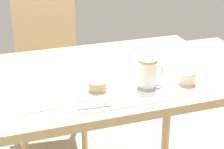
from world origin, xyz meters
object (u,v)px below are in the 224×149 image
Objects in this scene: pastry at (96,86)px; coffee_mug at (148,72)px; dining_table at (86,92)px; pastry_plate at (97,92)px; sugar_bowl at (187,77)px; wooden_chair at (48,68)px.

coffee_mug is at bearing -2.56° from pastry.
pastry_plate is (-0.00, -0.19, 0.09)m from dining_table.
dining_table is at bearing 150.84° from sugar_bowl.
pastry_plate is 2.42× the size of pastry.
dining_table is 1.40× the size of wooden_chair.
dining_table is 17.77× the size of pastry.
sugar_bowl is at bearing -3.32° from pastry.
wooden_chair is 0.94m from pastry_plate.
wooden_chair is at bearing 92.95° from pastry_plate.
pastry_plate is at bearing -91.44° from dining_table.
pastry is (0.00, 0.00, 0.03)m from pastry_plate.
pastry_plate is 0.03m from pastry.
wooden_chair is 8.00× the size of coffee_mug.
pastry_plate is 0.22m from coffee_mug.
dining_table is 0.21m from pastry_plate.
dining_table is 18.30× the size of sugar_bowl.
wooden_chair reaches higher than sugar_bowl.
pastry_plate is 1.52× the size of coffee_mug.
sugar_bowl is at bearing -3.32° from pastry_plate.
pastry_plate is at bearing 176.68° from sugar_bowl.
dining_table is 0.32m from coffee_mug.
dining_table is 0.45m from sugar_bowl.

